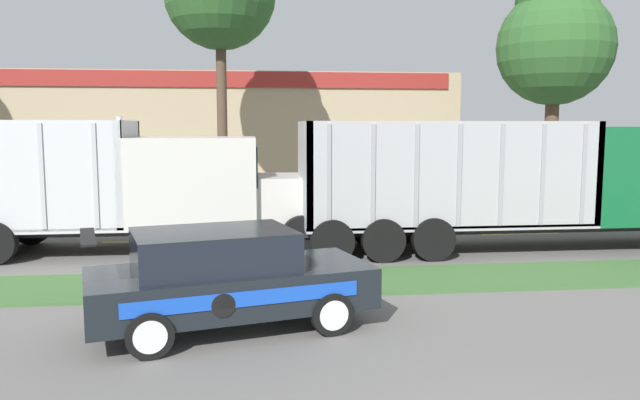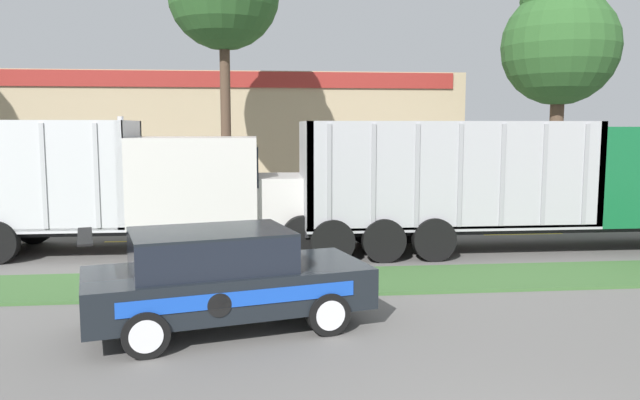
% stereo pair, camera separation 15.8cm
% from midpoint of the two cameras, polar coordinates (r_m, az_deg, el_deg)
% --- Properties ---
extents(grass_verge, '(120.00, 2.18, 0.06)m').
position_cam_midpoint_polar(grass_verge, '(12.92, 4.97, -7.30)').
color(grass_verge, '#3D6633').
rests_on(grass_verge, ground_plane).
extents(centre_line_3, '(2.40, 0.14, 0.01)m').
position_cam_midpoint_polar(centre_line_3, '(17.91, -15.13, -3.64)').
color(centre_line_3, yellow).
rests_on(centre_line_3, ground_plane).
extents(centre_line_4, '(2.40, 0.14, 0.01)m').
position_cam_midpoint_polar(centre_line_4, '(17.86, 2.27, -3.44)').
color(centre_line_4, yellow).
rests_on(centre_line_4, ground_plane).
extents(centre_line_5, '(2.40, 0.14, 0.01)m').
position_cam_midpoint_polar(centre_line_5, '(19.37, 18.31, -2.98)').
color(centre_line_5, yellow).
rests_on(centre_line_5, ground_plane).
extents(dump_truck_lead, '(11.22, 2.84, 3.40)m').
position_cam_midpoint_polar(dump_truck_lead, '(16.38, -14.55, 0.83)').
color(dump_truck_lead, black).
rests_on(dump_truck_lead, ground_plane).
extents(dump_truck_trail, '(11.94, 2.67, 3.29)m').
position_cam_midpoint_polar(dump_truck_trail, '(17.45, 22.42, 1.08)').
color(dump_truck_trail, black).
rests_on(dump_truck_trail, ground_plane).
extents(rally_car, '(4.67, 2.89, 1.61)m').
position_cam_midpoint_polar(rally_car, '(9.92, -8.42, -6.98)').
color(rally_car, black).
rests_on(rally_car, ground_plane).
extents(store_building_backdrop, '(28.97, 12.10, 5.97)m').
position_cam_midpoint_polar(store_building_backdrop, '(38.42, -10.98, 6.37)').
color(store_building_backdrop, tan).
rests_on(store_building_backdrop, ground_plane).
extents(tree_behind_centre, '(5.34, 5.34, 10.81)m').
position_cam_midpoint_polar(tree_behind_centre, '(31.74, 21.25, 13.80)').
color(tree_behind_centre, brown).
rests_on(tree_behind_centre, ground_plane).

